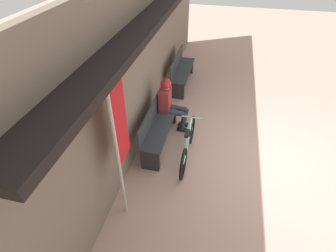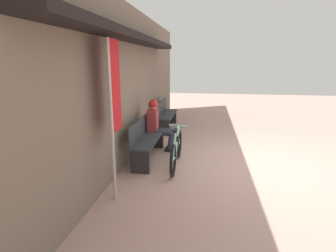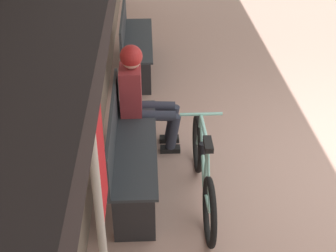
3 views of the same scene
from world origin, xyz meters
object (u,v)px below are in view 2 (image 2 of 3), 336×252
bicycle (176,150)px  person_seated (157,121)px  park_bench_far (166,116)px  park_bench_near (147,140)px  banner_pole (114,100)px

bicycle → person_seated: (0.90, 0.57, 0.37)m
person_seated → park_bench_far: (2.03, 0.12, -0.29)m
park_bench_near → bicycle: (-0.29, -0.69, -0.08)m
person_seated → bicycle: bearing=-147.8°
banner_pole → park_bench_near: bearing=-3.1°
bicycle → banner_pole: (-1.32, 0.77, 1.19)m
person_seated → park_bench_far: 2.05m
park_bench_near → bicycle: 0.75m
park_bench_near → park_bench_far: 2.64m
banner_pole → person_seated: bearing=-5.2°
park_bench_far → banner_pole: 4.39m
bicycle → park_bench_near: bearing=66.8°
park_bench_near → person_seated: size_ratio=1.35×
person_seated → park_bench_near: bearing=169.2°
person_seated → park_bench_far: person_seated is taller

